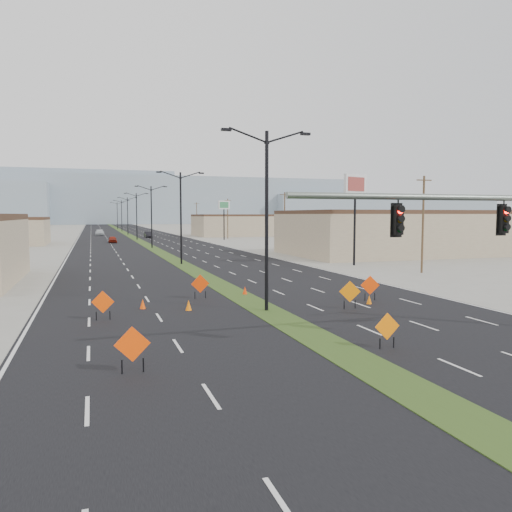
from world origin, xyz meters
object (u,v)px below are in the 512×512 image
object	(u,v)px
cone_0	(189,305)
construction_sign_2	(200,285)
car_left	(113,240)
car_far	(100,233)
cone_3	(143,304)
cone_1	(245,291)
pole_sign_east_far	(224,208)
streetlight_5	(122,215)
car_mid	(148,235)
construction_sign_3	(387,328)
construction_sign_1	(103,303)
construction_sign_5	(370,286)
cone_2	(369,300)
streetlight_3	(137,215)
pole_sign_east_near	(355,191)
streetlight_1	(181,215)
streetlight_0	(267,215)
streetlight_4	(128,215)
construction_sign_0	(132,346)
streetlight_6	(117,215)
streetlight_2	(151,215)
construction_sign_4	(350,293)

from	to	relation	value
cone_0	construction_sign_2	bearing A→B (deg)	68.54
car_left	car_far	distance (m)	36.32
cone_3	cone_1	bearing A→B (deg)	23.29
cone_0	pole_sign_east_far	size ratio (longest dim) A/B	0.07
streetlight_5	car_mid	bearing A→B (deg)	-85.96
construction_sign_3	car_mid	bearing A→B (deg)	90.20
construction_sign_1	construction_sign_3	distance (m)	14.26
construction_sign_5	cone_2	bearing A→B (deg)	-106.60
car_mid	streetlight_3	bearing A→B (deg)	-111.96
construction_sign_1	cone_1	xyz separation A→B (m)	(9.32, 5.56, -0.61)
car_left	pole_sign_east_far	world-z (taller)	pole_sign_east_far
cone_0	pole_sign_east_near	distance (m)	30.13
streetlight_1	car_left	bearing A→B (deg)	96.85
streetlight_0	streetlight_3	bearing A→B (deg)	90.00
streetlight_4	pole_sign_east_far	size ratio (longest dim) A/B	1.19
streetlight_4	streetlight_5	distance (m)	28.00
construction_sign_0	car_far	bearing A→B (deg)	89.15
streetlight_3	streetlight_4	size ratio (longest dim) A/B	1.00
cone_1	pole_sign_east_near	distance (m)	24.03
construction_sign_2	pole_sign_east_near	world-z (taller)	pole_sign_east_near
streetlight_6	construction_sign_1	distance (m)	167.99
streetlight_4	cone_2	world-z (taller)	streetlight_4
streetlight_3	car_left	bearing A→B (deg)	-117.86
car_mid	construction_sign_0	world-z (taller)	construction_sign_0
construction_sign_3	pole_sign_east_far	size ratio (longest dim) A/B	0.18
streetlight_6	cone_0	world-z (taller)	streetlight_6
streetlight_0	streetlight_2	world-z (taller)	same
construction_sign_4	pole_sign_east_far	world-z (taller)	pole_sign_east_far
streetlight_6	construction_sign_4	xyz separation A→B (m)	(4.75, -168.93, -4.46)
streetlight_0	construction_sign_4	bearing A→B (deg)	-11.07
pole_sign_east_near	construction_sign_4	bearing A→B (deg)	-138.56
streetlight_1	pole_sign_east_near	distance (m)	18.91
streetlight_0	car_mid	distance (m)	93.08
cone_1	cone_3	world-z (taller)	same
car_left	construction_sign_3	xyz separation A→B (m)	(7.48, -82.63, 0.22)
streetlight_3	cone_2	world-z (taller)	streetlight_3
construction_sign_5	cone_2	xyz separation A→B (m)	(-0.67, -1.04, -0.66)
streetlight_5	construction_sign_5	xyz separation A→B (m)	(7.32, -138.87, -4.48)
streetlight_4	streetlight_5	bearing A→B (deg)	90.00
construction_sign_0	pole_sign_east_far	xyz separation A→B (m)	(25.84, 86.86, 5.83)
car_far	streetlight_4	bearing A→B (deg)	16.59
construction_sign_0	cone_3	distance (m)	11.92
cone_3	cone_2	bearing A→B (deg)	-11.62
construction_sign_2	pole_sign_east_near	distance (m)	26.61
construction_sign_5	pole_sign_east_near	distance (m)	23.46
pole_sign_east_near	pole_sign_east_far	distance (m)	56.77
streetlight_2	streetlight_4	xyz separation A→B (m)	(0.00, 56.00, 0.00)
streetlight_1	pole_sign_east_far	xyz separation A→B (m)	(17.80, 49.86, 1.37)
cone_1	cone_3	xyz separation A→B (m)	(-7.09, -3.05, 0.00)
construction_sign_4	cone_3	world-z (taller)	construction_sign_4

